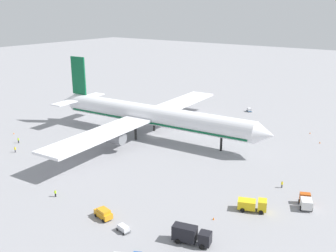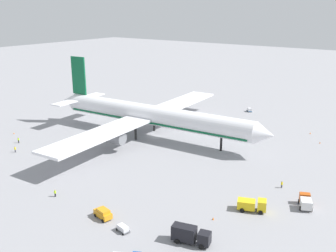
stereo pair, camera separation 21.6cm
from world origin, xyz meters
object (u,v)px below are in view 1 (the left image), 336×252
at_px(baggage_cart_1, 123,228).
at_px(traffic_cone_1, 310,133).
at_px(ground_worker_0, 18,140).
at_px(traffic_cone_0, 14,133).
at_px(ground_worker_1, 55,193).
at_px(traffic_cone_2, 214,218).
at_px(service_truck_5, 306,202).
at_px(traffic_cone_3, 320,142).
at_px(service_truck_0, 252,205).
at_px(service_van, 103,213).
at_px(ground_worker_3, 15,149).
at_px(baggage_cart_2, 249,110).
at_px(ground_worker_4, 282,184).
at_px(airliner, 150,115).
at_px(service_truck_1, 191,235).

bearing_deg(baggage_cart_1, traffic_cone_1, 82.12).
bearing_deg(ground_worker_0, traffic_cone_0, 154.32).
distance_m(ground_worker_1, traffic_cone_2, 34.58).
height_order(ground_worker_0, traffic_cone_0, ground_worker_0).
bearing_deg(service_truck_5, traffic_cone_3, 101.33).
bearing_deg(ground_worker_1, traffic_cone_2, 19.62).
distance_m(service_truck_0, service_van, 29.74).
distance_m(ground_worker_0, traffic_cone_0, 9.81).
xyz_separation_m(service_truck_5, baggage_cart_1, (-24.36, -28.55, -0.62)).
bearing_deg(baggage_cart_1, ground_worker_3, 166.50).
relative_size(baggage_cart_2, traffic_cone_3, 5.15).
xyz_separation_m(service_truck_0, ground_worker_1, (-37.19, -19.24, -0.53)).
bearing_deg(ground_worker_4, ground_worker_0, -167.50).
relative_size(ground_worker_4, traffic_cone_0, 2.93).
bearing_deg(traffic_cone_3, airliner, -152.09).
bearing_deg(traffic_cone_1, service_van, -102.57).
height_order(ground_worker_1, traffic_cone_3, ground_worker_1).
bearing_deg(ground_worker_3, service_truck_5, 11.86).
relative_size(service_truck_5, traffic_cone_1, 9.25).
bearing_deg(ground_worker_1, traffic_cone_1, 67.32).
bearing_deg(service_truck_5, ground_worker_4, 140.01).
distance_m(service_truck_1, traffic_cone_3, 66.58).
relative_size(airliner, baggage_cart_1, 24.29).
xyz_separation_m(traffic_cone_0, traffic_cone_2, (78.53, -8.76, 0.00)).
bearing_deg(traffic_cone_3, service_truck_5, -78.67).
xyz_separation_m(baggage_cart_1, ground_worker_1, (-21.15, 1.64, 0.16)).
relative_size(airliner, service_truck_5, 15.96).
height_order(traffic_cone_2, traffic_cone_3, same).
relative_size(service_truck_5, traffic_cone_0, 9.25).
distance_m(service_truck_0, traffic_cone_3, 49.65).
xyz_separation_m(ground_worker_1, traffic_cone_2, (32.56, 11.61, -0.55)).
bearing_deg(airliner, service_truck_5, -17.98).
height_order(service_truck_1, baggage_cart_1, service_truck_1).
relative_size(service_truck_5, ground_worker_0, 3.00).
bearing_deg(service_truck_5, traffic_cone_2, -130.25).
bearing_deg(ground_worker_3, airliner, 56.75).
bearing_deg(service_truck_5, ground_worker_0, -172.57).
xyz_separation_m(airliner, service_truck_0, (46.02, -25.30, -5.50)).
relative_size(service_van, ground_worker_1, 2.66).
bearing_deg(ground_worker_4, service_truck_5, -39.99).
bearing_deg(service_truck_1, ground_worker_3, 172.51).
relative_size(service_truck_1, ground_worker_3, 4.19).
bearing_deg(ground_worker_3, service_truck_0, 7.02).
relative_size(ground_worker_1, ground_worker_3, 0.97).
xyz_separation_m(airliner, service_van, (23.66, -44.89, -5.82)).
xyz_separation_m(service_truck_0, traffic_cone_1, (-5.22, 57.25, -1.08)).
relative_size(service_truck_0, traffic_cone_3, 11.15).
distance_m(service_truck_0, service_truck_1, 17.30).
bearing_deg(ground_worker_3, traffic_cone_3, 40.46).
bearing_deg(baggage_cart_2, ground_worker_4, -59.46).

